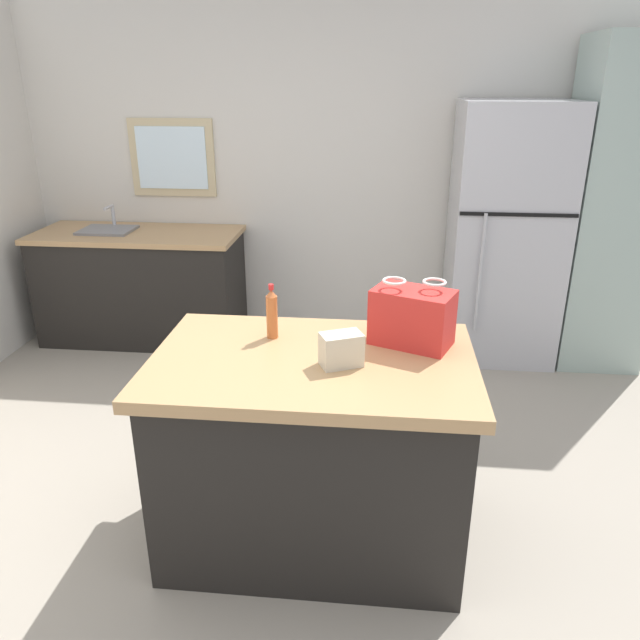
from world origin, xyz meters
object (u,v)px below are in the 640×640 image
refrigerator (506,235)px  small_box (341,350)px  shopping_bag (412,317)px  bottle (272,314)px  tall_cabinet (610,209)px  kitchen_island (313,450)px

refrigerator → small_box: bearing=-115.1°
refrigerator → small_box: refrigerator is taller
shopping_bag → bottle: bearing=179.5°
tall_cabinet → bottle: 2.87m
tall_cabinet → refrigerator: bearing=-180.0°
kitchen_island → bottle: size_ratio=5.40×
shopping_bag → small_box: size_ratio=2.36×
tall_cabinet → small_box: size_ratio=13.86×
refrigerator → bottle: size_ratio=7.41×
kitchen_island → refrigerator: 2.52m
refrigerator → bottle: refrigerator is taller
kitchen_island → refrigerator: refrigerator is taller
bottle → small_box: bearing=-37.7°
tall_cabinet → shopping_bag: bearing=-126.3°
kitchen_island → shopping_bag: size_ratio=3.50×
refrigerator → shopping_bag: refrigerator is taller
kitchen_island → bottle: bearing=136.3°
kitchen_island → shopping_bag: (0.41, 0.19, 0.58)m
shopping_bag → refrigerator: bearing=69.1°
kitchen_island → tall_cabinet: tall_cabinet is taller
shopping_bag → bottle: 0.62m
refrigerator → shopping_bag: bearing=-110.9°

